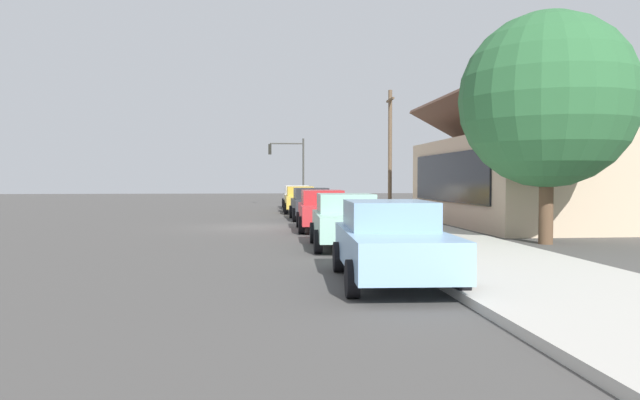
% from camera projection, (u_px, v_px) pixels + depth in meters
% --- Properties ---
extents(ground_plane, '(120.00, 120.00, 0.00)m').
position_uv_depth(ground_plane, '(255.00, 227.00, 25.17)').
color(ground_plane, '#4C4947').
extents(sidewalk_curb, '(60.00, 4.20, 0.16)m').
position_uv_depth(sidewalk_curb, '(385.00, 224.00, 25.73)').
color(sidewalk_curb, beige).
rests_on(sidewalk_curb, ground).
extents(car_ivory, '(4.55, 2.06, 1.59)m').
position_uv_depth(car_ivory, '(297.00, 197.00, 41.56)').
color(car_ivory, silver).
rests_on(car_ivory, ground).
extents(car_mustard, '(4.81, 2.07, 1.59)m').
position_uv_depth(car_mustard, '(300.00, 199.00, 35.90)').
color(car_mustard, gold).
rests_on(car_mustard, ground).
extents(car_charcoal, '(4.48, 2.10, 1.59)m').
position_uv_depth(car_charcoal, '(312.00, 203.00, 29.85)').
color(car_charcoal, '#2D3035').
rests_on(car_charcoal, ground).
extents(car_cherry, '(4.91, 2.16, 1.59)m').
position_uv_depth(car_cherry, '(323.00, 210.00, 23.72)').
color(car_cherry, red).
rests_on(car_cherry, ground).
extents(car_seafoam, '(4.38, 2.21, 1.59)m').
position_uv_depth(car_seafoam, '(346.00, 220.00, 17.67)').
color(car_seafoam, '#9ED1BC').
rests_on(car_seafoam, ground).
extents(car_skyblue, '(4.70, 2.27, 1.59)m').
position_uv_depth(car_skyblue, '(391.00, 241.00, 11.73)').
color(car_skyblue, '#8CB7E0').
rests_on(car_skyblue, ground).
extents(storefront_building, '(12.96, 7.19, 5.80)m').
position_uv_depth(storefront_building, '(523.00, 178.00, 26.76)').
color(storefront_building, '#CCB293').
rests_on(storefront_building, ground).
extents(shade_tree, '(5.44, 5.44, 7.20)m').
position_uv_depth(shade_tree, '(547.00, 101.00, 18.48)').
color(shade_tree, brown).
rests_on(shade_tree, ground).
extents(traffic_light_main, '(0.37, 2.79, 5.20)m').
position_uv_depth(traffic_light_main, '(290.00, 160.00, 46.28)').
color(traffic_light_main, '#383833').
rests_on(traffic_light_main, ground).
extents(utility_pole_wooden, '(1.80, 0.24, 7.50)m').
position_uv_depth(utility_pole_wooden, '(390.00, 148.00, 36.62)').
color(utility_pole_wooden, brown).
rests_on(utility_pole_wooden, ground).
extents(fire_hydrant_red, '(0.22, 0.22, 0.71)m').
position_uv_depth(fire_hydrant_red, '(325.00, 204.00, 36.71)').
color(fire_hydrant_red, red).
rests_on(fire_hydrant_red, sidewalk_curb).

